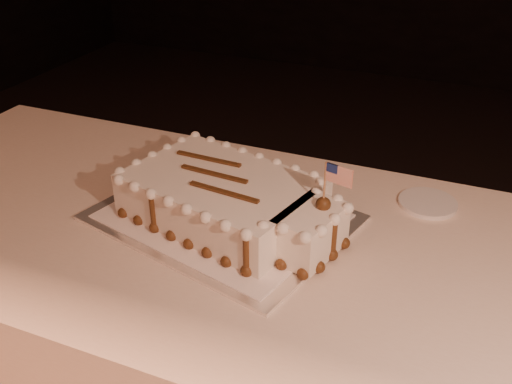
% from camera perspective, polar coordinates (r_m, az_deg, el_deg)
% --- Properties ---
extents(cake_board, '(0.60, 0.51, 0.01)m').
position_cam_1_polar(cake_board, '(1.25, -3.39, -2.56)').
color(cake_board, white).
rests_on(cake_board, banquet_table).
extents(doily, '(0.54, 0.46, 0.00)m').
position_cam_1_polar(doily, '(1.25, -3.40, -2.37)').
color(doily, white).
rests_on(doily, cake_board).
extents(sheet_cake, '(0.52, 0.37, 0.20)m').
position_cam_1_polar(sheet_cake, '(1.21, -2.46, -0.89)').
color(sheet_cake, white).
rests_on(sheet_cake, doily).
extents(side_plate, '(0.13, 0.13, 0.01)m').
position_cam_1_polar(side_plate, '(1.36, 16.79, -1.07)').
color(side_plate, silver).
rests_on(side_plate, banquet_table).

